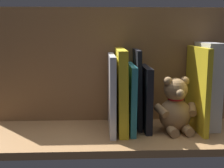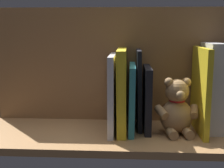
% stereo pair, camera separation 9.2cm
% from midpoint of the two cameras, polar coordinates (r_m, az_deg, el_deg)
% --- Properties ---
extents(ground_plane, '(0.84, 0.32, 0.02)m').
position_cam_midpoint_polar(ground_plane, '(0.97, -2.77, -9.73)').
color(ground_plane, '#A87A4C').
extents(shelf_back_panel, '(0.84, 0.02, 0.40)m').
position_cam_midpoint_polar(shelf_back_panel, '(1.05, -2.84, 3.62)').
color(shelf_back_panel, olive).
rests_on(shelf_back_panel, ground_plane).
extents(dictionary_thick_white, '(0.05, 0.15, 0.28)m').
position_cam_midpoint_polar(dictionary_thick_white, '(1.02, 15.31, -0.24)').
color(dictionary_thick_white, silver).
rests_on(dictionary_thick_white, ground_plane).
extents(book_0, '(0.02, 0.20, 0.27)m').
position_cam_midpoint_polar(book_0, '(0.99, 13.44, -0.89)').
color(book_0, yellow).
rests_on(book_0, ground_plane).
extents(teddy_bear, '(0.14, 0.12, 0.18)m').
position_cam_midpoint_polar(teddy_bear, '(0.96, 9.39, -4.51)').
color(teddy_bear, tan).
rests_on(teddy_bear, ground_plane).
extents(book_1, '(0.02, 0.17, 0.20)m').
position_cam_midpoint_polar(book_1, '(0.98, 3.76, -2.62)').
color(book_1, black).
rests_on(book_1, ground_plane).
extents(book_2, '(0.02, 0.14, 0.26)m').
position_cam_midpoint_polar(book_2, '(0.98, 2.20, -0.93)').
color(book_2, black).
rests_on(book_2, ground_plane).
extents(book_3, '(0.02, 0.19, 0.21)m').
position_cam_midpoint_polar(book_3, '(0.96, 0.88, -2.57)').
color(book_3, teal).
rests_on(book_3, ground_plane).
extents(book_4, '(0.03, 0.20, 0.26)m').
position_cam_midpoint_polar(book_4, '(0.95, -1.00, -1.20)').
color(book_4, yellow).
rests_on(book_4, ground_plane).
extents(book_5, '(0.02, 0.21, 0.24)m').
position_cam_midpoint_polar(book_5, '(0.95, -2.90, -1.74)').
color(book_5, silver).
rests_on(book_5, ground_plane).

